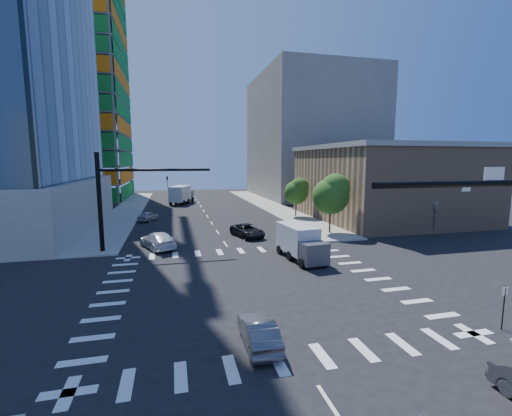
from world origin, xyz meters
name	(u,v)px	position (x,y,z in m)	size (l,w,h in m)	color
ground	(252,285)	(0.00, 0.00, 0.00)	(160.00, 160.00, 0.00)	black
road_markings	(252,285)	(0.00, 0.00, 0.01)	(20.00, 20.00, 0.01)	silver
sidewalk_ne	(268,205)	(12.50, 40.00, 0.07)	(5.00, 60.00, 0.15)	gray
sidewalk_nw	(128,210)	(-12.50, 40.00, 0.07)	(5.00, 60.00, 0.15)	gray
construction_building	(61,84)	(-27.41, 61.93, 24.61)	(25.16, 34.50, 70.60)	gray
commercial_building	(385,182)	(25.00, 22.00, 5.31)	(20.50, 22.50, 10.60)	tan
bg_building_ne	(310,137)	(27.00, 55.00, 14.00)	(24.00, 30.00, 28.00)	slate
signal_mast_nw	(117,193)	(-10.00, 11.50, 5.49)	(10.20, 0.40, 9.00)	black
tree_south	(332,194)	(12.63, 13.90, 4.69)	(4.16, 4.16, 6.82)	#382316
tree_north	(297,191)	(12.93, 25.90, 3.99)	(3.54, 3.52, 5.78)	#382316
no_parking_sign	(504,303)	(10.70, -9.00, 1.38)	(0.30, 0.06, 2.20)	black
car_nb_far	(247,231)	(2.89, 14.68, 0.70)	(2.33, 5.05, 1.40)	black
car_sb_near	(158,240)	(-6.59, 11.88, 0.78)	(2.19, 5.38, 1.56)	white
car_sb_mid	(148,216)	(-8.50, 27.95, 0.67)	(1.58, 3.93, 1.34)	#AFB1B7
car_sb_cross	(259,332)	(-1.46, -7.48, 0.64)	(1.36, 3.90, 1.28)	#55545A
box_truck_near	(302,245)	(5.45, 4.82, 1.27)	(2.86, 5.69, 2.88)	black
box_truck_far	(182,196)	(-3.21, 47.06, 1.57)	(5.11, 7.34, 3.54)	black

